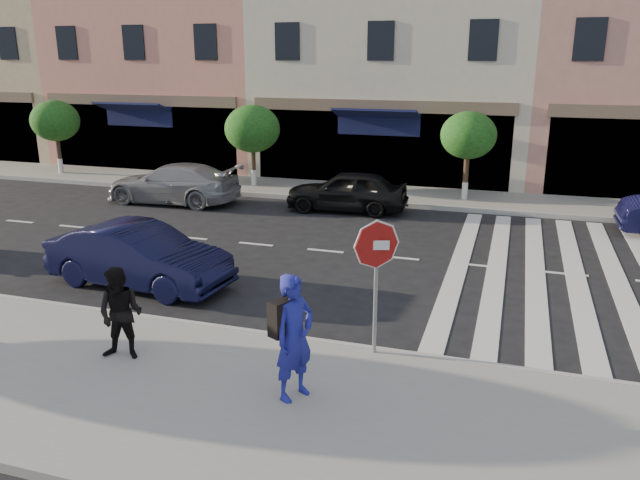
% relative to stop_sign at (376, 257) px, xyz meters
% --- Properties ---
extents(ground, '(120.00, 120.00, 0.00)m').
position_rel_stop_sign_xyz_m(ground, '(-2.61, 1.67, -1.85)').
color(ground, black).
rests_on(ground, ground).
extents(sidewalk_near, '(60.00, 4.50, 0.15)m').
position_rel_stop_sign_xyz_m(sidewalk_near, '(-2.61, -2.08, -1.78)').
color(sidewalk_near, gray).
rests_on(sidewalk_near, ground).
extents(sidewalk_far, '(60.00, 3.00, 0.15)m').
position_rel_stop_sign_xyz_m(sidewalk_far, '(-2.61, 12.67, -1.78)').
color(sidewalk_far, gray).
rests_on(sidewalk_far, ground).
extents(building_west_far, '(12.00, 9.00, 12.00)m').
position_rel_stop_sign_xyz_m(building_west_far, '(-24.61, 18.67, 4.15)').
color(building_west_far, '#D3B487').
rests_on(building_west_far, ground).
extents(building_west_mid, '(10.00, 9.00, 14.00)m').
position_rel_stop_sign_xyz_m(building_west_mid, '(-13.61, 18.67, 5.15)').
color(building_west_mid, tan).
rests_on(building_west_mid, ground).
extents(building_centre, '(11.00, 9.00, 11.00)m').
position_rel_stop_sign_xyz_m(building_centre, '(-3.11, 18.67, 3.65)').
color(building_centre, beige).
rests_on(building_centre, ground).
extents(street_tree_wa, '(2.00, 2.00, 3.05)m').
position_rel_stop_sign_xyz_m(street_tree_wa, '(-16.61, 12.47, 0.48)').
color(street_tree_wa, '#473323').
rests_on(street_tree_wa, sidewalk_far).
extents(street_tree_wb, '(2.10, 2.10, 3.06)m').
position_rel_stop_sign_xyz_m(street_tree_wb, '(-7.61, 12.47, 0.45)').
color(street_tree_wb, '#473323').
rests_on(street_tree_wb, sidewalk_far).
extents(street_tree_c, '(1.90, 1.90, 3.04)m').
position_rel_stop_sign_xyz_m(street_tree_c, '(0.39, 12.47, 0.50)').
color(street_tree_c, '#473323').
rests_on(street_tree_c, sidewalk_far).
extents(stop_sign, '(0.79, 0.28, 2.33)m').
position_rel_stop_sign_xyz_m(stop_sign, '(0.00, 0.00, 0.00)').
color(stop_sign, gray).
rests_on(stop_sign, sidewalk_near).
extents(photographer, '(0.72, 0.82, 1.90)m').
position_rel_stop_sign_xyz_m(photographer, '(-0.80, -1.73, -0.75)').
color(photographer, navy).
rests_on(photographer, sidewalk_near).
extents(walker, '(0.85, 0.71, 1.57)m').
position_rel_stop_sign_xyz_m(walker, '(-3.92, -1.44, -0.92)').
color(walker, black).
rests_on(walker, sidewalk_near).
extents(car_near_mid, '(4.38, 1.91, 1.40)m').
position_rel_stop_sign_xyz_m(car_near_mid, '(-5.80, 1.92, -1.15)').
color(car_near_mid, black).
rests_on(car_near_mid, ground).
extents(car_far_left, '(4.77, 1.99, 1.38)m').
position_rel_stop_sign_xyz_m(car_far_left, '(-9.37, 9.45, -1.17)').
color(car_far_left, gray).
rests_on(car_far_left, ground).
extents(car_far_mid, '(4.08, 1.83, 1.36)m').
position_rel_stop_sign_xyz_m(car_far_mid, '(-3.24, 10.12, -1.17)').
color(car_far_mid, black).
rests_on(car_far_mid, ground).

